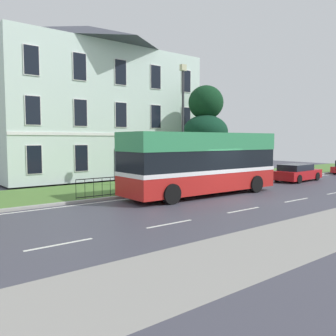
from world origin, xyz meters
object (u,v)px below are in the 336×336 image
at_px(evergreen_tree, 206,137).
at_px(single_decker_bus, 202,163).
at_px(litter_bin, 205,175).
at_px(street_lamp_post, 183,118).
at_px(parked_hatchback_00, 297,173).
at_px(georgian_townhouse, 90,101).

relative_size(evergreen_tree, single_decker_bus, 0.78).
bearing_deg(litter_bin, street_lamp_post, -175.36).
relative_size(evergreen_tree, parked_hatchback_00, 1.68).
height_order(georgian_townhouse, litter_bin, georgian_townhouse).
distance_m(single_decker_bus, street_lamp_post, 3.63).
bearing_deg(single_decker_bus, litter_bin, 44.23).
relative_size(evergreen_tree, street_lamp_post, 0.99).
distance_m(parked_hatchback_00, litter_bin, 7.42).
xyz_separation_m(single_decker_bus, litter_bin, (2.80, 2.66, -1.06)).
bearing_deg(litter_bin, single_decker_bus, -136.48).
relative_size(single_decker_bus, parked_hatchback_00, 2.16).
distance_m(georgian_townhouse, litter_bin, 12.26).
bearing_deg(evergreen_tree, street_lamp_post, -147.30).
bearing_deg(parked_hatchback_00, evergreen_tree, 121.24).
bearing_deg(parked_hatchback_00, georgian_townhouse, 123.82).
height_order(georgian_townhouse, evergreen_tree, georgian_townhouse).
distance_m(single_decker_bus, parked_hatchback_00, 9.96).
xyz_separation_m(evergreen_tree, street_lamp_post, (-5.27, -3.38, 1.08)).
distance_m(georgian_townhouse, street_lamp_post, 10.96).
xyz_separation_m(evergreen_tree, litter_bin, (-3.26, -3.22, -2.50)).
bearing_deg(georgian_townhouse, litter_bin, -75.08).
distance_m(georgian_townhouse, single_decker_bus, 13.97).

